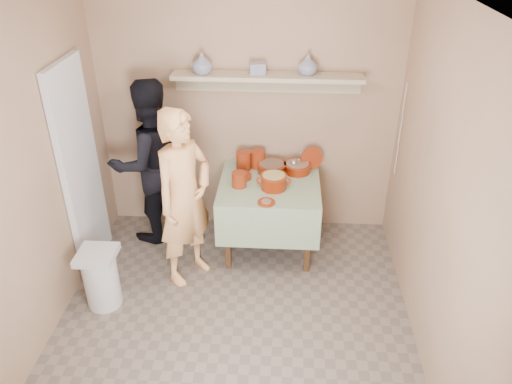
# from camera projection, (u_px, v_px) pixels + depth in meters

# --- Properties ---
(ground) EXTENTS (3.50, 3.50, 0.00)m
(ground) POSITION_uv_depth(u_px,v_px,m) (232.00, 336.00, 4.13)
(ground) COLOR #716359
(ground) RESTS_ON ground
(tile_panel) EXTENTS (0.06, 0.70, 2.00)m
(tile_panel) POSITION_uv_depth(u_px,v_px,m) (81.00, 171.00, 4.53)
(tile_panel) COLOR silver
(tile_panel) RESTS_ON ground
(plate_stack_a) EXTENTS (0.15, 0.15, 0.20)m
(plate_stack_a) POSITION_uv_depth(u_px,v_px,m) (243.00, 161.00, 5.02)
(plate_stack_a) COLOR maroon
(plate_stack_a) RESTS_ON serving_table
(plate_stack_b) EXTENTS (0.15, 0.15, 0.18)m
(plate_stack_b) POSITION_uv_depth(u_px,v_px,m) (258.00, 159.00, 5.07)
(plate_stack_b) COLOR maroon
(plate_stack_b) RESTS_ON serving_table
(bowl_stack) EXTENTS (0.14, 0.14, 0.14)m
(bowl_stack) POSITION_uv_depth(u_px,v_px,m) (239.00, 180.00, 4.73)
(bowl_stack) COLOR maroon
(bowl_stack) RESTS_ON serving_table
(empty_bowl) EXTENTS (0.16, 0.16, 0.05)m
(empty_bowl) POSITION_uv_depth(u_px,v_px,m) (243.00, 176.00, 4.89)
(empty_bowl) COLOR maroon
(empty_bowl) RESTS_ON serving_table
(propped_lid) EXTENTS (0.24, 0.13, 0.23)m
(propped_lid) POSITION_uv_depth(u_px,v_px,m) (312.00, 158.00, 5.02)
(propped_lid) COLOR maroon
(propped_lid) RESTS_ON serving_table
(vase_right) EXTENTS (0.20, 0.20, 0.19)m
(vase_right) POSITION_uv_depth(u_px,v_px,m) (308.00, 64.00, 4.60)
(vase_right) COLOR navy
(vase_right) RESTS_ON wall_shelf
(vase_left) EXTENTS (0.27, 0.27, 0.20)m
(vase_left) POSITION_uv_depth(u_px,v_px,m) (202.00, 63.00, 4.62)
(vase_left) COLOR navy
(vase_left) RESTS_ON wall_shelf
(ceramic_box) EXTENTS (0.16, 0.13, 0.10)m
(ceramic_box) POSITION_uv_depth(u_px,v_px,m) (257.00, 69.00, 4.64)
(ceramic_box) COLOR navy
(ceramic_box) RESTS_ON wall_shelf
(person_cook) EXTENTS (0.68, 0.73, 1.68)m
(person_cook) POSITION_uv_depth(u_px,v_px,m) (185.00, 199.00, 4.41)
(person_cook) COLOR #F4AD69
(person_cook) RESTS_ON ground
(person_helper) EXTENTS (1.06, 1.02, 1.72)m
(person_helper) POSITION_uv_depth(u_px,v_px,m) (150.00, 162.00, 4.99)
(person_helper) COLOR black
(person_helper) RESTS_ON ground
(room_shell) EXTENTS (3.04, 3.54, 2.62)m
(room_shell) POSITION_uv_depth(u_px,v_px,m) (227.00, 162.00, 3.32)
(room_shell) COLOR tan
(room_shell) RESTS_ON ground
(serving_table) EXTENTS (0.97, 0.97, 0.76)m
(serving_table) POSITION_uv_depth(u_px,v_px,m) (270.00, 193.00, 4.90)
(serving_table) COLOR #4C2D16
(serving_table) RESTS_ON ground
(cazuela_meat_a) EXTENTS (0.30, 0.30, 0.10)m
(cazuela_meat_a) POSITION_uv_depth(u_px,v_px,m) (272.00, 167.00, 4.99)
(cazuela_meat_a) COLOR #601100
(cazuela_meat_a) RESTS_ON serving_table
(cazuela_meat_b) EXTENTS (0.28, 0.28, 0.10)m
(cazuela_meat_b) POSITION_uv_depth(u_px,v_px,m) (297.00, 167.00, 4.99)
(cazuela_meat_b) COLOR #601100
(cazuela_meat_b) RESTS_ON serving_table
(ladle) EXTENTS (0.08, 0.26, 0.19)m
(ladle) POSITION_uv_depth(u_px,v_px,m) (294.00, 163.00, 4.95)
(ladle) COLOR silver
(ladle) RESTS_ON cazuela_meat_b
(cazuela_rice) EXTENTS (0.33, 0.25, 0.14)m
(cazuela_rice) POSITION_uv_depth(u_px,v_px,m) (274.00, 180.00, 4.69)
(cazuela_rice) COLOR #601100
(cazuela_rice) RESTS_ON serving_table
(front_plate) EXTENTS (0.16, 0.16, 0.03)m
(front_plate) POSITION_uv_depth(u_px,v_px,m) (266.00, 202.00, 4.49)
(front_plate) COLOR maroon
(front_plate) RESTS_ON serving_table
(wall_shelf) EXTENTS (1.80, 0.25, 0.21)m
(wall_shelf) POSITION_uv_depth(u_px,v_px,m) (267.00, 78.00, 4.71)
(wall_shelf) COLOR tan
(wall_shelf) RESTS_ON room_shell
(trash_bin) EXTENTS (0.32, 0.32, 0.56)m
(trash_bin) POSITION_uv_depth(u_px,v_px,m) (101.00, 278.00, 4.33)
(trash_bin) COLOR silver
(trash_bin) RESTS_ON ground
(electrical_cord) EXTENTS (0.01, 0.05, 0.90)m
(electrical_cord) POSITION_uv_depth(u_px,v_px,m) (400.00, 130.00, 4.70)
(electrical_cord) COLOR silver
(electrical_cord) RESTS_ON wall_shelf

